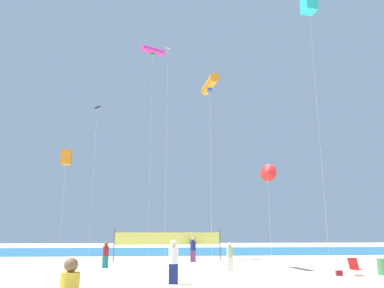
% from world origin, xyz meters
% --- Properties ---
extents(ground_plane, '(120.00, 120.00, 0.00)m').
position_xyz_m(ground_plane, '(0.00, 0.00, 0.00)').
color(ground_plane, beige).
extents(ocean_band, '(120.00, 20.00, 0.01)m').
position_xyz_m(ocean_band, '(0.00, 28.28, 0.00)').
color(ocean_band, '#1E6B99').
rests_on(ocean_band, ground).
extents(beachgoer_maroon_shirt, '(0.37, 0.37, 1.61)m').
position_xyz_m(beachgoer_maroon_shirt, '(-4.81, 6.66, 0.86)').
color(beachgoer_maroon_shirt, '#19727A').
rests_on(beachgoer_maroon_shirt, ground).
extents(beachgoer_sage_shirt, '(0.37, 0.37, 1.61)m').
position_xyz_m(beachgoer_sage_shirt, '(2.72, 4.45, 0.86)').
color(beachgoer_sage_shirt, white).
rests_on(beachgoer_sage_shirt, ground).
extents(beachgoer_navy_shirt, '(0.42, 0.42, 1.85)m').
position_xyz_m(beachgoer_navy_shirt, '(1.11, 11.26, 0.99)').
color(beachgoer_navy_shirt, '#7A3872').
rests_on(beachgoer_navy_shirt, ground).
extents(beachgoer_white_shirt, '(0.43, 0.43, 1.87)m').
position_xyz_m(beachgoer_white_shirt, '(-0.78, -1.03, 1.00)').
color(beachgoer_white_shirt, navy).
rests_on(beachgoer_white_shirt, ground).
extents(folding_beach_chair, '(0.52, 0.65, 0.89)m').
position_xyz_m(folding_beach_chair, '(8.78, 1.43, 0.47)').
color(folding_beach_chair, red).
rests_on(folding_beach_chair, ground).
extents(trash_barrel, '(0.63, 0.63, 0.84)m').
position_xyz_m(trash_barrel, '(10.40, 1.52, 0.42)').
color(trash_barrel, '#3F7F4C').
rests_on(trash_barrel, ground).
extents(volleyball_net, '(8.17, 1.58, 2.40)m').
position_xyz_m(volleyball_net, '(-0.73, 11.24, 1.64)').
color(volleyball_net, '#4C4C51').
rests_on(volleyball_net, ground).
extents(beach_handbag, '(0.33, 0.17, 0.26)m').
position_xyz_m(beach_handbag, '(7.90, 1.44, 0.13)').
color(beach_handbag, maroon).
rests_on(beach_handbag, ground).
extents(kite_black_diamond, '(0.80, 0.80, 14.00)m').
position_xyz_m(kite_black_diamond, '(-7.62, 16.03, 13.58)').
color(kite_black_diamond, silver).
rests_on(kite_black_diamond, ground).
extents(kite_orange_box, '(0.86, 0.86, 9.38)m').
position_xyz_m(kite_orange_box, '(-9.93, 15.37, 8.72)').
color(kite_orange_box, silver).
rests_on(kite_orange_box, ground).
extents(kite_pink_diamond, '(0.52, 0.52, 17.57)m').
position_xyz_m(kite_pink_diamond, '(-1.04, 10.92, 15.96)').
color(kite_pink_diamond, silver).
rests_on(kite_pink_diamond, ground).
extents(kite_red_delta, '(1.17, 1.03, 7.01)m').
position_xyz_m(kite_red_delta, '(6.22, 7.87, 6.38)').
color(kite_red_delta, silver).
rests_on(kite_red_delta, ground).
extents(kite_magenta_tube, '(2.24, 1.54, 18.93)m').
position_xyz_m(kite_magenta_tube, '(-2.42, 13.75, 18.57)').
color(kite_magenta_tube, silver).
rests_on(kite_magenta_tube, ground).
extents(kite_orange_tube, '(0.97, 2.64, 12.44)m').
position_xyz_m(kite_orange_tube, '(1.82, 5.71, 12.09)').
color(kite_orange_tube, silver).
rests_on(kite_orange_tube, ground).
extents(kite_cyan_box, '(1.09, 1.09, 19.47)m').
position_xyz_m(kite_cyan_box, '(9.24, 5.47, 18.70)').
color(kite_cyan_box, silver).
rests_on(kite_cyan_box, ground).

